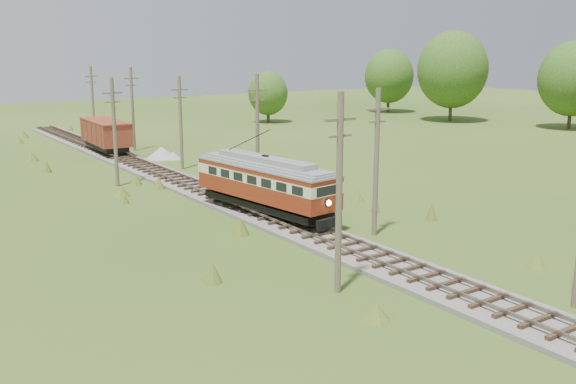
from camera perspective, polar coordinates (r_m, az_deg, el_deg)
railbed_main at (r=49.44m, az=-7.66°, el=0.16°), size 3.60×96.00×0.57m
streetcar at (r=41.09m, az=-2.02°, el=1.01°), size 4.15×11.69×5.29m
gondola at (r=69.30m, az=-15.90°, el=5.02°), size 3.35×9.20×3.02m
gravel_pile at (r=65.64m, az=-11.02°, el=3.43°), size 3.28×3.48×1.19m
utility_pole_r_2 at (r=37.32m, az=7.85°, el=2.73°), size 1.60×0.30×8.60m
utility_pole_r_3 at (r=47.60m, az=-2.73°, el=5.20°), size 1.60×0.30×9.00m
utility_pole_r_4 at (r=58.98m, az=-9.52°, el=6.17°), size 1.60×0.30×8.40m
utility_pole_r_5 at (r=71.07m, az=-13.65°, el=7.26°), size 1.60×0.30×8.90m
utility_pole_r_6 at (r=83.29m, az=-16.96°, el=7.73°), size 1.60×0.30×8.70m
utility_pole_l_a at (r=28.03m, az=4.57°, el=-0.03°), size 1.60×0.30×9.00m
utility_pole_l_b at (r=52.51m, az=-15.16°, el=5.24°), size 1.60×0.30×8.60m
tree_right_3 at (r=96.24m, az=24.02°, el=9.17°), size 9.24×9.24×11.90m
tree_right_4 at (r=101.07m, az=14.42°, el=10.49°), size 10.50×10.50×13.53m
tree_right_5 at (r=113.77m, az=8.97°, el=10.14°), size 8.40×8.40×10.82m
tree_mid_b at (r=96.39m, az=-1.79°, el=8.76°), size 5.88×5.88×7.57m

